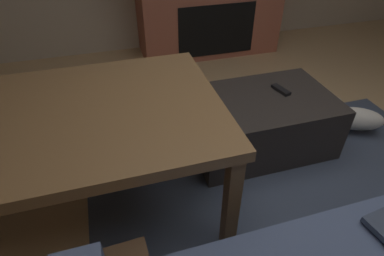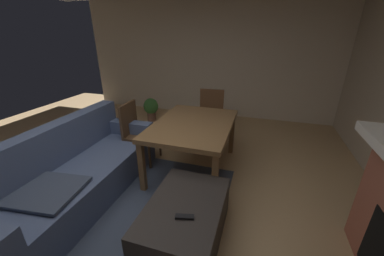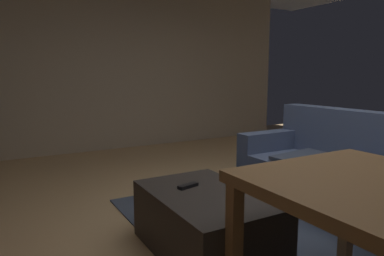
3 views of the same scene
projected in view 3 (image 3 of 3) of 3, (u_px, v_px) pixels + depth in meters
The scene contains 7 objects.
floor at pixel (284, 232), 2.74m from camera, with size 9.02×9.02×0.00m, color tan.
wall_left at pixel (124, 66), 5.76m from camera, with size 0.12×6.17×2.74m, color #B7A893.
area_rug at pixel (280, 229), 2.78m from camera, with size 2.60×2.00×0.01m, color #3D475B.
couch at pixel (365, 183), 2.94m from camera, with size 2.30×0.87×0.90m.
ottoman_coffee_table at pixel (206, 223), 2.41m from camera, with size 1.03×0.68×0.43m, color #2D2826.
tv_remote at pixel (188, 186), 2.49m from camera, with size 0.05×0.16×0.02m, color black.
small_dog at pixel (167, 195), 3.13m from camera, with size 0.47×0.36×0.26m.
Camera 3 is at (1.89, -1.90, 1.23)m, focal length 32.61 mm.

